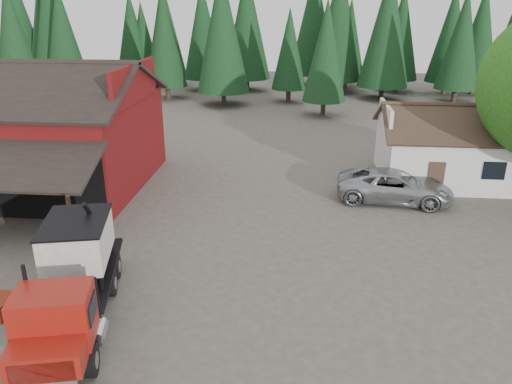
{
  "coord_description": "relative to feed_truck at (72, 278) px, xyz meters",
  "views": [
    {
      "loc": [
        4.15,
        -16.52,
        10.25
      ],
      "look_at": [
        2.09,
        5.1,
        1.8
      ],
      "focal_mm": 35.0,
      "sensor_mm": 36.0,
      "label": 1
    }
  ],
  "objects": [
    {
      "name": "equip_box",
      "position": [
        -2.8,
        0.2,
        -1.4
      ],
      "size": [
        0.8,
        1.16,
        0.6
      ],
      "primitive_type": "cube",
      "rotation": [
        0.0,
        0.0,
        -0.09
      ],
      "color": "maroon",
      "rests_on": "ground"
    },
    {
      "name": "feed_truck",
      "position": [
        0.0,
        0.0,
        0.0
      ],
      "size": [
        3.91,
        8.34,
        3.64
      ],
      "rotation": [
        0.0,
        0.0,
        0.23
      ],
      "color": "black",
      "rests_on": "ground"
    },
    {
      "name": "near_pine_b",
      "position": [
        9.2,
        32.97,
        4.19
      ],
      "size": [
        3.96,
        3.96,
        10.4
      ],
      "color": "#382619",
      "rests_on": "ground"
    },
    {
      "name": "near_pine_d",
      "position": [
        -0.8,
        36.97,
        5.69
      ],
      "size": [
        5.28,
        5.28,
        13.4
      ],
      "color": "#382619",
      "rests_on": "ground"
    },
    {
      "name": "silver_car",
      "position": [
        12.39,
        12.09,
        -0.86
      ],
      "size": [
        6.38,
        3.52,
        1.69
      ],
      "primitive_type": "imported",
      "rotation": [
        0.0,
        0.0,
        1.45
      ],
      "color": "#9EA2A6",
      "rests_on": "ground"
    },
    {
      "name": "red_barn",
      "position": [
        -7.8,
        12.88,
        0.99
      ],
      "size": [
        12.8,
        13.63,
        7.18
      ],
      "color": "maroon",
      "rests_on": "ground"
    },
    {
      "name": "near_pine_a",
      "position": [
        -18.8,
        30.97,
        4.69
      ],
      "size": [
        4.4,
        4.4,
        11.4
      ],
      "color": "#382619",
      "rests_on": "ground"
    },
    {
      "name": "farmhouse",
      "position": [
        16.2,
        15.97,
        -0.04
      ],
      "size": [
        8.6,
        6.42,
        4.65
      ],
      "color": "silver",
      "rests_on": "ground"
    },
    {
      "name": "ground",
      "position": [
        3.2,
        2.97,
        -1.7
      ],
      "size": [
        120.0,
        120.0,
        0.0
      ],
      "primitive_type": "plane",
      "color": "#4F473E",
      "rests_on": "ground"
    },
    {
      "name": "conifer_backdrop",
      "position": [
        3.2,
        44.97,
        -1.7
      ],
      "size": [
        76.0,
        16.0,
        16.0
      ],
      "primitive_type": null,
      "color": "black",
      "rests_on": "ground"
    }
  ]
}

